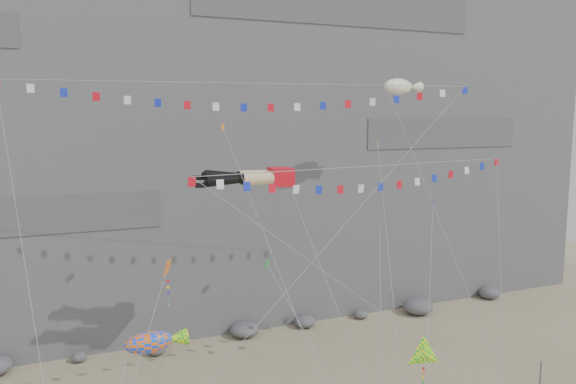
# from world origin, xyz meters

# --- Properties ---
(cliff) EXTENTS (80.00, 28.00, 50.00)m
(cliff) POSITION_xyz_m (0.00, 32.00, 25.00)
(cliff) COLOR slate
(cliff) RESTS_ON ground
(talus_boulders) EXTENTS (60.00, 3.00, 1.20)m
(talus_boulders) POSITION_xyz_m (0.00, 17.00, 0.60)
(talus_boulders) COLOR #5A5A5F
(talus_boulders) RESTS_ON ground
(legs_kite) EXTENTS (7.79, 16.11, 21.20)m
(legs_kite) POSITION_xyz_m (-2.07, 7.70, 15.46)
(legs_kite) COLOR red
(legs_kite) RESTS_ON ground
(flag_banner_upper) EXTENTS (32.89, 13.75, 28.37)m
(flag_banner_upper) POSITION_xyz_m (-1.64, 8.26, 21.97)
(flag_banner_upper) COLOR red
(flag_banner_upper) RESTS_ON ground
(flag_banner_lower) EXTENTS (25.49, 6.64, 19.12)m
(flag_banner_lower) POSITION_xyz_m (4.82, 3.46, 16.36)
(flag_banner_lower) COLOR red
(flag_banner_lower) RESTS_ON ground
(harlequin_kite) EXTENTS (5.98, 5.94, 13.35)m
(harlequin_kite) POSITION_xyz_m (-9.43, 1.34, 11.31)
(harlequin_kite) COLOR red
(harlequin_kite) RESTS_ON ground
(fish_windsock) EXTENTS (6.08, 4.89, 9.57)m
(fish_windsock) POSITION_xyz_m (-10.72, 0.14, 7.66)
(fish_windsock) COLOR #F15C0C
(fish_windsock) RESTS_ON ground
(delta_kite) EXTENTS (2.52, 4.14, 7.45)m
(delta_kite) POSITION_xyz_m (4.73, -3.16, 5.71)
(delta_kite) COLOR #FFF60D
(delta_kite) RESTS_ON ground
(blimp_windsock) EXTENTS (4.43, 14.31, 25.72)m
(blimp_windsock) POSITION_xyz_m (12.20, 11.71, 22.17)
(blimp_windsock) COLOR white
(blimp_windsock) RESTS_ON ground
(small_kite_a) EXTENTS (4.13, 14.35, 23.65)m
(small_kite_a) POSITION_xyz_m (-4.02, 7.92, 18.37)
(small_kite_a) COLOR orange
(small_kite_a) RESTS_ON ground
(small_kite_b) EXTENTS (6.49, 11.07, 17.02)m
(small_kite_b) POSITION_xyz_m (6.40, 4.83, 11.88)
(small_kite_b) COLOR purple
(small_kite_b) RESTS_ON ground
(small_kite_c) EXTENTS (4.59, 9.79, 14.73)m
(small_kite_c) POSITION_xyz_m (-3.37, 1.40, 10.74)
(small_kite_c) COLOR green
(small_kite_c) RESTS_ON ground
(small_kite_d) EXTENTS (6.10, 13.72, 22.58)m
(small_kite_d) POSITION_xyz_m (7.66, 7.25, 17.16)
(small_kite_d) COLOR yellow
(small_kite_d) RESTS_ON ground
(small_kite_e) EXTENTS (7.40, 9.64, 17.52)m
(small_kite_e) POSITION_xyz_m (10.22, 3.83, 13.25)
(small_kite_e) COLOR #152AC0
(small_kite_e) RESTS_ON ground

